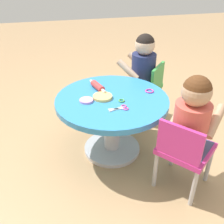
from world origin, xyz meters
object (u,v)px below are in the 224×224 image
rolling_pin (98,86)px  child_chair_right (146,88)px  craft_scissors (121,108)px  craft_table (112,113)px  child_chair_left (184,150)px  seated_child_left (192,117)px  seated_child_right (143,64)px

rolling_pin → child_chair_right: bearing=-62.3°
child_chair_right → craft_scissors: child_chair_right is taller
craft_table → child_chair_right: size_ratio=1.51×
child_chair_left → craft_scissors: 0.48m
rolling_pin → seated_child_left: bearing=-143.5°
child_chair_right → child_chair_left: bearing=175.7°
rolling_pin → craft_table: bearing=-155.3°
seated_child_left → craft_scissors: seated_child_left is taller
child_chair_right → seated_child_right: 0.23m
child_chair_left → child_chair_right: bearing=-4.3°
craft_scissors → child_chair_right: bearing=-34.0°
child_chair_left → craft_scissors: size_ratio=3.88×
rolling_pin → child_chair_left: bearing=-146.5°
child_chair_left → seated_child_right: 0.94m
seated_child_right → rolling_pin: 0.54m
craft_table → seated_child_left: size_ratio=1.59×
rolling_pin → craft_scissors: (-0.32, -0.10, -0.02)m
child_chair_right → craft_table: bearing=135.3°
child_chair_right → seated_child_right: bearing=48.7°
craft_table → seated_child_right: bearing=-40.8°
child_chair_right → seated_child_right: seated_child_right is taller
seated_child_right → craft_scissors: 0.70m
seated_child_right → craft_scissors: seated_child_right is taller
seated_child_left → seated_child_right: size_ratio=1.00×
craft_table → seated_child_right: seated_child_right is taller
child_chair_right → rolling_pin: bearing=117.7°
seated_child_right → craft_scissors: (-0.60, 0.36, -0.06)m
child_chair_left → seated_child_left: seated_child_left is taller
craft_table → craft_scissors: craft_scissors is taller
craft_table → seated_child_right: 0.61m
child_chair_left → seated_child_left: (0.03, -0.03, 0.23)m
seated_child_left → rolling_pin: (0.61, 0.45, -0.04)m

